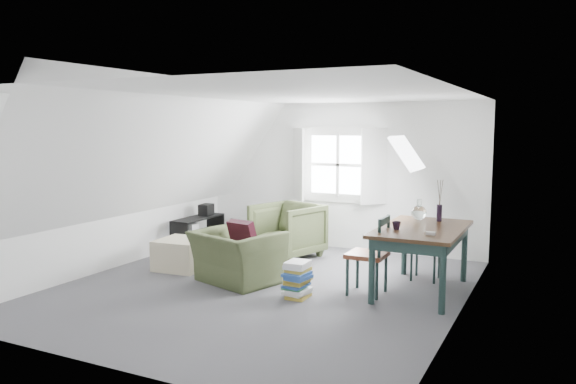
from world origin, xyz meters
The scene contains 24 objects.
floor centered at (0.00, 0.00, 0.00)m, with size 5.50×5.50×0.00m, color #4F4E53.
ceiling centered at (0.00, 0.00, 2.50)m, with size 5.50×5.50×0.00m, color white.
wall_back centered at (0.00, 2.75, 1.25)m, with size 5.00×5.00×0.00m, color white.
wall_front centered at (0.00, -2.75, 1.25)m, with size 5.00×5.00×0.00m, color white.
wall_left centered at (-2.50, 0.00, 1.25)m, with size 5.50×5.50×0.00m, color white.
wall_right centered at (2.50, 0.00, 1.25)m, with size 5.50×5.50×0.00m, color white.
slope_left centered at (-1.55, 0.00, 1.78)m, with size 5.50×5.50×0.00m, color white.
slope_right centered at (1.55, 0.00, 1.78)m, with size 5.50×5.50×0.00m, color white.
dormer_window centered at (0.00, 2.68, 1.45)m, with size 1.71×0.35×1.30m.
skylight centered at (1.55, 1.30, 1.75)m, with size 0.55×0.75×0.04m, color white.
armchair_near centered at (-0.43, 0.08, 0.00)m, with size 1.08×0.95×0.70m, color #3C4627.
armchair_far centered at (-0.48, 1.72, 0.00)m, with size 0.94×0.96×0.88m, color #3C4627.
throw_pillow centered at (-0.43, 0.23, 0.63)m, with size 0.41×0.12×0.41m, color #380F1A.
ottoman centered at (-1.54, 0.34, 0.22)m, with size 0.67×0.67×0.45m, color #C5B895.
dining_table centered at (1.91, 0.74, 0.73)m, with size 1.01×1.68×0.84m.
demijohn centered at (1.76, 1.19, 0.96)m, with size 0.20×0.20×0.29m.
vase_twigs centered at (2.01, 1.29, 0.96)m, with size 0.07×0.08×0.56m.
cup centered at (1.66, 0.44, 0.84)m, with size 0.11×0.11×0.10m, color black.
paper_box centered at (2.11, 0.29, 0.86)m, with size 0.11×0.07×0.04m, color white.
dining_chair_far centered at (1.83, 1.31, 0.43)m, with size 0.39×0.39×0.82m.
dining_chair_near centered at (1.36, 0.35, 0.52)m, with size 0.47×0.47×1.00m.
media_shelf centered at (-2.10, 1.50, 0.25)m, with size 0.37×1.10×0.56m.
electronics_box centered at (-2.10, 1.79, 0.65)m, with size 0.19×0.26×0.21m, color black.
magazine_stack centered at (0.60, -0.17, 0.23)m, with size 0.34×0.40×0.45m.
Camera 1 is at (3.49, -6.28, 2.12)m, focal length 35.00 mm.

